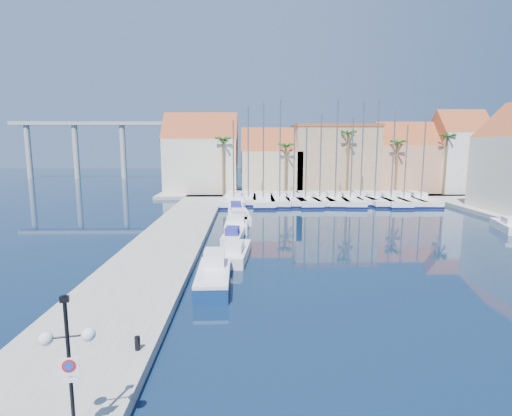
# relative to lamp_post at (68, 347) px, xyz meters

# --- Properties ---
(ground) EXTENTS (260.00, 260.00, 0.00)m
(ground) POSITION_rel_lamp_post_xyz_m (7.00, 12.32, -3.22)
(ground) COLOR #081D32
(ground) RESTS_ON ground
(quay_west) EXTENTS (6.00, 77.00, 0.50)m
(quay_west) POSITION_rel_lamp_post_xyz_m (-2.00, 25.82, -2.97)
(quay_west) COLOR gray
(quay_west) RESTS_ON ground
(shore_north) EXTENTS (54.00, 16.00, 0.50)m
(shore_north) POSITION_rel_lamp_post_xyz_m (17.00, 60.32, -2.97)
(shore_north) COLOR gray
(shore_north) RESTS_ON ground
(lamp_post) EXTENTS (1.38, 0.59, 4.14)m
(lamp_post) POSITION_rel_lamp_post_xyz_m (0.00, 0.00, 0.00)
(lamp_post) COLOR black
(lamp_post) RESTS_ON quay_west
(bollard) EXTENTS (0.22, 0.22, 0.56)m
(bollard) POSITION_rel_lamp_post_xyz_m (0.40, 4.84, -2.44)
(bollard) COLOR black
(bollard) RESTS_ON quay_west
(fishing_boat) EXTENTS (2.02, 5.77, 2.01)m
(fishing_boat) POSITION_rel_lamp_post_xyz_m (2.69, 13.38, -2.55)
(fishing_boat) COLOR navy
(fishing_boat) RESTS_ON ground
(motorboat_west_0) EXTENTS (2.48, 6.06, 1.40)m
(motorboat_west_0) POSITION_rel_lamp_post_xyz_m (3.80, 19.24, -2.71)
(motorboat_west_0) COLOR white
(motorboat_west_0) RESTS_ON ground
(motorboat_west_1) EXTENTS (2.01, 5.15, 1.40)m
(motorboat_west_1) POSITION_rel_lamp_post_xyz_m (3.48, 24.65, -2.71)
(motorboat_west_1) COLOR white
(motorboat_west_1) RESTS_ON ground
(motorboat_west_2) EXTENTS (2.28, 6.96, 1.40)m
(motorboat_west_2) POSITION_rel_lamp_post_xyz_m (3.67, 30.56, -2.71)
(motorboat_west_2) COLOR white
(motorboat_west_2) RESTS_ON ground
(motorboat_west_3) EXTENTS (2.85, 7.42, 1.40)m
(motorboat_west_3) POSITION_rel_lamp_post_xyz_m (3.83, 34.61, -2.71)
(motorboat_west_3) COLOR white
(motorboat_west_3) RESTS_ON ground
(motorboat_west_4) EXTENTS (2.06, 5.88, 1.40)m
(motorboat_west_4) POSITION_rel_lamp_post_xyz_m (3.32, 40.70, -2.71)
(motorboat_west_4) COLOR white
(motorboat_west_4) RESTS_ON ground
(motorboat_west_5) EXTENTS (2.23, 5.44, 1.40)m
(motorboat_west_5) POSITION_rel_lamp_post_xyz_m (3.85, 45.69, -2.71)
(motorboat_west_5) COLOR white
(motorboat_west_5) RESTS_ON ground
(motorboat_west_6) EXTENTS (2.46, 6.07, 1.40)m
(motorboat_west_6) POSITION_rel_lamp_post_xyz_m (3.96, 51.08, -2.71)
(motorboat_west_6) COLOR white
(motorboat_west_6) RESTS_ON ground
(motorboat_east_1) EXTENTS (3.09, 5.74, 1.40)m
(motorboat_east_1) POSITION_rel_lamp_post_xyz_m (30.98, 28.73, -2.71)
(motorboat_east_1) COLOR white
(motorboat_east_1) RESTS_ON ground
(sailboat_0) EXTENTS (3.69, 12.14, 11.94)m
(sailboat_0) POSITION_rel_lamp_post_xyz_m (2.88, 48.31, -2.66)
(sailboat_0) COLOR white
(sailboat_0) RESTS_ON ground
(sailboat_1) EXTENTS (2.29, 8.57, 13.95)m
(sailboat_1) POSITION_rel_lamp_post_xyz_m (4.96, 48.88, -2.58)
(sailboat_1) COLOR white
(sailboat_1) RESTS_ON ground
(sailboat_2) EXTENTS (3.07, 11.62, 14.38)m
(sailboat_2) POSITION_rel_lamp_post_xyz_m (7.12, 47.94, -2.63)
(sailboat_2) COLOR white
(sailboat_2) RESTS_ON ground
(sailboat_3) EXTENTS (3.15, 10.45, 14.80)m
(sailboat_3) POSITION_rel_lamp_post_xyz_m (9.53, 48.03, -2.61)
(sailboat_3) COLOR white
(sailboat_3) RESTS_ON ground
(sailboat_4) EXTENTS (2.93, 10.00, 11.30)m
(sailboat_4) POSITION_rel_lamp_post_xyz_m (11.55, 48.26, -2.65)
(sailboat_4) COLOR white
(sailboat_4) RESTS_ON ground
(sailboat_5) EXTENTS (3.62, 11.77, 11.11)m
(sailboat_5) POSITION_rel_lamp_post_xyz_m (13.26, 48.22, -2.67)
(sailboat_5) COLOR white
(sailboat_5) RESTS_ON ground
(sailboat_6) EXTENTS (3.48, 10.38, 12.89)m
(sailboat_6) POSITION_rel_lamp_post_xyz_m (15.31, 48.12, -2.63)
(sailboat_6) COLOR white
(sailboat_6) RESTS_ON ground
(sailboat_7) EXTENTS (3.61, 11.11, 14.94)m
(sailboat_7) POSITION_rel_lamp_post_xyz_m (17.68, 48.21, -2.62)
(sailboat_7) COLOR white
(sailboat_7) RESTS_ON ground
(sailboat_8) EXTENTS (3.59, 10.95, 12.35)m
(sailboat_8) POSITION_rel_lamp_post_xyz_m (19.82, 47.75, -2.65)
(sailboat_8) COLOR white
(sailboat_8) RESTS_ON ground
(sailboat_9) EXTENTS (3.10, 9.60, 14.68)m
(sailboat_9) POSITION_rel_lamp_post_xyz_m (21.58, 49.03, -2.59)
(sailboat_9) COLOR white
(sailboat_9) RESTS_ON ground
(sailboat_10) EXTENTS (2.99, 11.00, 14.89)m
(sailboat_10) POSITION_rel_lamp_post_xyz_m (23.48, 48.27, -2.62)
(sailboat_10) COLOR white
(sailboat_10) RESTS_ON ground
(sailboat_11) EXTENTS (3.40, 11.48, 13.42)m
(sailboat_11) POSITION_rel_lamp_post_xyz_m (25.64, 47.53, -2.64)
(sailboat_11) COLOR white
(sailboat_11) RESTS_ON ground
(sailboat_12) EXTENTS (3.05, 11.39, 11.35)m
(sailboat_12) POSITION_rel_lamp_post_xyz_m (27.72, 48.10, -2.66)
(sailboat_12) COLOR white
(sailboat_12) RESTS_ON ground
(sailboat_13) EXTENTS (3.72, 11.14, 12.68)m
(sailboat_13) POSITION_rel_lamp_post_xyz_m (30.17, 47.76, -2.64)
(sailboat_13) COLOR white
(sailboat_13) RESTS_ON ground
(building_0) EXTENTS (12.30, 9.00, 13.50)m
(building_0) POSITION_rel_lamp_post_xyz_m (-3.00, 59.32, 3.31)
(building_0) COLOR beige
(building_0) RESTS_ON shore_north
(building_1) EXTENTS (10.30, 8.00, 11.00)m
(building_1) POSITION_rel_lamp_post_xyz_m (9.00, 59.32, 2.08)
(building_1) COLOR beige
(building_1) RESTS_ON shore_north
(building_2) EXTENTS (14.20, 10.20, 11.50)m
(building_2) POSITION_rel_lamp_post_xyz_m (20.00, 60.32, 3.04)
(building_2) COLOR #997E5E
(building_2) RESTS_ON shore_north
(building_3) EXTENTS (10.30, 8.00, 12.00)m
(building_3) POSITION_rel_lamp_post_xyz_m (32.00, 59.32, 2.64)
(building_3) COLOR tan
(building_3) RESTS_ON shore_north
(building_4) EXTENTS (8.30, 8.00, 14.00)m
(building_4) POSITION_rel_lamp_post_xyz_m (41.00, 58.32, 3.75)
(building_4) COLOR silver
(building_4) RESTS_ON shore_north
(palm_0) EXTENTS (2.60, 2.60, 10.15)m
(palm_0) POSITION_rel_lamp_post_xyz_m (1.00, 54.32, 5.86)
(palm_0) COLOR brown
(palm_0) RESTS_ON shore_north
(palm_1) EXTENTS (2.60, 2.60, 9.15)m
(palm_1) POSITION_rel_lamp_post_xyz_m (11.00, 54.32, 4.92)
(palm_1) COLOR brown
(palm_1) RESTS_ON shore_north
(palm_2) EXTENTS (2.60, 2.60, 11.15)m
(palm_2) POSITION_rel_lamp_post_xyz_m (21.00, 54.32, 6.80)
(palm_2) COLOR brown
(palm_2) RESTS_ON shore_north
(palm_3) EXTENTS (2.60, 2.60, 9.65)m
(palm_3) POSITION_rel_lamp_post_xyz_m (29.00, 54.32, 5.39)
(palm_3) COLOR brown
(palm_3) RESTS_ON shore_north
(palm_4) EXTENTS (2.60, 2.60, 10.65)m
(palm_4) POSITION_rel_lamp_post_xyz_m (37.00, 54.32, 6.33)
(palm_4) COLOR brown
(palm_4) RESTS_ON shore_north
(viaduct) EXTENTS (48.00, 2.20, 14.45)m
(viaduct) POSITION_rel_lamp_post_xyz_m (-32.07, 94.32, 7.03)
(viaduct) COLOR #9E9E99
(viaduct) RESTS_ON ground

